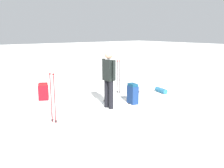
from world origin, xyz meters
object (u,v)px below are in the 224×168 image
at_px(backpack_bright, 43,92).
at_px(ski_poles_planted_far, 118,75).
at_px(skier_standing, 109,77).
at_px(ski_pair_far, 134,97).
at_px(ski_poles_planted_near, 53,96).
at_px(ski_pair_near, 107,101).
at_px(backpack_large_dark, 133,94).
at_px(sleeping_mat_rolled, 161,90).

bearing_deg(backpack_bright, ski_poles_planted_far, -108.80).
bearing_deg(skier_standing, ski_pair_far, -74.37).
bearing_deg(ski_pair_far, ski_poles_planted_near, 99.07).
height_order(skier_standing, ski_poles_planted_far, skier_standing).
xyz_separation_m(skier_standing, backpack_bright, (2.03, 1.23, -0.67)).
bearing_deg(skier_standing, ski_pair_near, -30.83).
height_order(backpack_large_dark, sleeping_mat_rolled, backpack_large_dark).
height_order(backpack_bright, sleeping_mat_rolled, backpack_bright).
distance_m(ski_pair_near, sleeping_mat_rolled, 2.35).
distance_m(skier_standing, ski_poles_planted_far, 1.78).
xyz_separation_m(skier_standing, ski_pair_far, (0.40, -1.43, -0.94)).
relative_size(ski_pair_near, ski_poles_planted_near, 1.43).
bearing_deg(sleeping_mat_rolled, backpack_bright, 65.31).
distance_m(ski_pair_near, ski_poles_planted_far, 1.35).
bearing_deg(backpack_large_dark, ski_pair_far, -47.79).
xyz_separation_m(ski_pair_far, ski_poles_planted_far, (0.76, 0.11, 0.68)).
xyz_separation_m(ski_poles_planted_near, ski_poles_planted_far, (1.28, -3.14, -0.02)).
xyz_separation_m(backpack_bright, ski_poles_planted_near, (-2.14, 0.59, 0.43)).
relative_size(ski_pair_far, ski_poles_planted_near, 1.15).
bearing_deg(ski_pair_near, ski_pair_far, -97.64).
bearing_deg(backpack_large_dark, ski_poles_planted_near, 90.10).
relative_size(skier_standing, backpack_bright, 2.93).
distance_m(backpack_bright, ski_poles_planted_far, 2.72).
bearing_deg(skier_standing, backpack_large_dark, -97.47).
distance_m(backpack_bright, sleeping_mat_rolled, 4.28).
distance_m(ski_pair_far, ski_poles_planted_near, 3.37).
relative_size(skier_standing, ski_pair_near, 0.93).
bearing_deg(sleeping_mat_rolled, ski_pair_near, 82.45).
bearing_deg(ski_pair_far, skier_standing, 105.63).
bearing_deg(ski_poles_planted_near, ski_pair_near, -72.74).
distance_m(skier_standing, backpack_bright, 2.46).
bearing_deg(ski_poles_planted_near, sleeping_mat_rolled, -85.41).
relative_size(ski_poles_planted_near, ski_poles_planted_far, 1.03).
relative_size(skier_standing, sleeping_mat_rolled, 3.09).
bearing_deg(sleeping_mat_rolled, backpack_large_dark, 101.20).
relative_size(ski_pair_near, sleeping_mat_rolled, 3.31).
relative_size(ski_pair_far, backpack_large_dark, 2.24).
bearing_deg(backpack_bright, skier_standing, -148.81).
distance_m(skier_standing, sleeping_mat_rolled, 2.80).
bearing_deg(ski_pair_near, skier_standing, 149.17).
xyz_separation_m(ski_pair_near, ski_poles_planted_near, (-0.67, 2.15, 0.70)).
distance_m(ski_pair_near, backpack_bright, 2.16).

